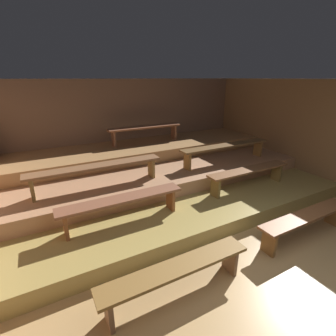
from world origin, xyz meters
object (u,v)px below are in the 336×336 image
object	(u,v)px
bench_middle_left	(97,169)
bench_middle_right	(226,148)
bench_lower_right	(249,172)
bench_floor_left	(177,272)
bench_upper_center	(145,130)
bench_lower_left	(123,202)
bench_floor_right	(306,219)

from	to	relation	value
bench_middle_left	bench_middle_right	world-z (taller)	same
bench_lower_right	bench_middle_right	bearing A→B (deg)	80.66
bench_floor_left	bench_lower_right	xyz separation A→B (m)	(2.42, 1.35, 0.26)
bench_middle_left	bench_middle_right	bearing A→B (deg)	0.00
bench_middle_left	bench_upper_center	world-z (taller)	bench_upper_center
bench_lower_left	bench_middle_left	distance (m)	0.93
bench_floor_left	bench_middle_right	size ratio (longest dim) A/B	0.79
bench_floor_left	bench_middle_right	bearing A→B (deg)	40.97
bench_floor_left	bench_lower_left	size ratio (longest dim) A/B	0.95
bench_upper_center	bench_middle_right	bearing A→B (deg)	-50.79
bench_floor_right	bench_lower_left	world-z (taller)	bench_lower_left
bench_middle_left	bench_middle_right	xyz separation A→B (m)	(2.86, 0.00, 0.00)
bench_upper_center	bench_middle_left	bearing A→B (deg)	-135.33
bench_lower_right	bench_middle_right	distance (m)	0.93
bench_floor_left	bench_middle_left	distance (m)	2.31
bench_floor_right	bench_lower_right	xyz separation A→B (m)	(0.16, 1.35, 0.26)
bench_lower_left	bench_floor_right	bearing A→B (deg)	-29.14
bench_floor_right	bench_upper_center	bearing A→B (deg)	104.45
bench_floor_right	bench_lower_right	world-z (taller)	bench_lower_right
bench_middle_left	bench_lower_right	bearing A→B (deg)	-17.87
bench_floor_left	bench_upper_center	xyz separation A→B (m)	(1.28, 3.79, 0.78)
bench_lower_right	bench_middle_right	size ratio (longest dim) A/B	0.82
bench_floor_right	bench_middle_left	bearing A→B (deg)	139.03
bench_floor_left	bench_lower_right	world-z (taller)	bench_lower_right
bench_middle_right	bench_lower_right	bearing A→B (deg)	-99.34
bench_middle_right	bench_floor_left	bearing A→B (deg)	-139.03
bench_floor_right	bench_middle_right	size ratio (longest dim) A/B	0.79
bench_lower_left	bench_floor_left	bearing A→B (deg)	-83.35
bench_floor_right	bench_middle_right	bearing A→B (deg)	82.28
bench_lower_right	bench_upper_center	distance (m)	2.74
bench_floor_left	bench_floor_right	world-z (taller)	same
bench_lower_left	bench_upper_center	bearing A→B (deg)	59.47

